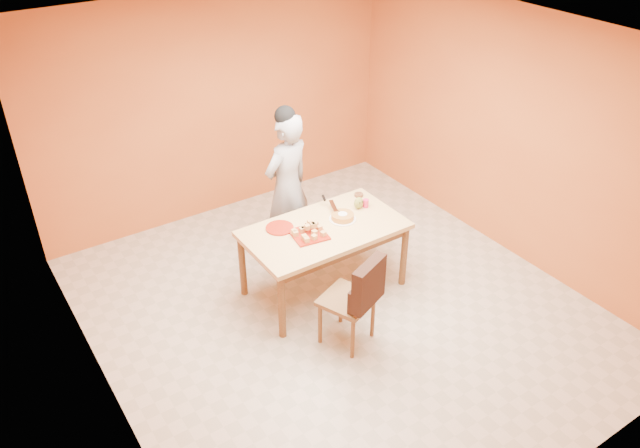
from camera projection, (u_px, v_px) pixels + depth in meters
floor at (338, 309)px, 6.31m from camera, size 5.00×5.00×0.00m
ceiling at (343, 42)px, 4.87m from camera, size 5.00×5.00×0.00m
wall_back at (218, 106)px, 7.35m from camera, size 4.50×0.00×4.50m
wall_left at (88, 277)px, 4.53m from camera, size 0.00×5.00×5.00m
wall_right at (512, 135)px, 6.65m from camera, size 0.00×5.00×5.00m
dining_table at (324, 236)px, 6.25m from camera, size 1.60×0.90×0.76m
dining_chair at (349, 299)px, 5.66m from camera, size 0.59×0.65×0.97m
pastry_pile at (309, 230)px, 6.04m from camera, size 0.29×0.29×0.10m
person at (287, 187)px, 6.74m from camera, size 0.70×0.54×1.69m
pastry_platter at (309, 235)px, 6.07m from camera, size 0.37×0.37×0.02m
red_dinner_plate at (280, 228)px, 6.18m from camera, size 0.31×0.31×0.02m
white_cake_plate at (342, 219)px, 6.32m from camera, size 0.32×0.32×0.01m
sponge_cake at (343, 216)px, 6.30m from camera, size 0.23×0.23×0.05m
cake_server at (333, 206)px, 6.42m from camera, size 0.13×0.24×0.01m
egg_ornament at (359, 203)px, 6.48m from camera, size 0.12×0.11×0.13m
magenta_glass at (366, 203)px, 6.52m from camera, size 0.06×0.06×0.09m
checker_tin at (359, 195)px, 6.73m from camera, size 0.11×0.11×0.03m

